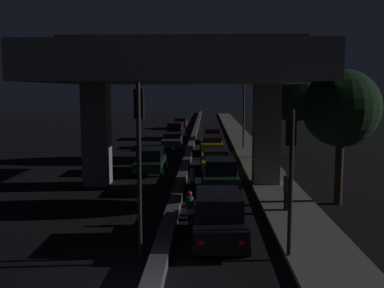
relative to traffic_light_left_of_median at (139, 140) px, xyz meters
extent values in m
cube|color=#4C4C51|center=(0.69, 31.25, -3.67)|extent=(0.57, 126.00, 0.40)
cube|color=slate|center=(6.02, 24.25, -3.79)|extent=(2.58, 126.00, 0.16)
cube|color=gray|center=(-4.18, 11.36, -0.94)|extent=(1.45, 1.40, 5.85)
cube|color=gray|center=(5.56, 11.36, -0.94)|extent=(1.45, 1.40, 5.85)
cube|color=gray|center=(0.69, 11.36, 2.88)|extent=(14.18, 13.59, 1.79)
cube|color=#333335|center=(0.69, 11.36, 4.22)|extent=(14.18, 0.40, 0.90)
cylinder|color=black|center=(0.00, -0.10, -1.01)|extent=(0.14, 0.14, 5.71)
cube|color=black|center=(0.00, 0.08, 1.17)|extent=(0.30, 0.28, 0.95)
sphere|color=red|center=(0.00, 0.23, 1.46)|extent=(0.18, 0.18, 0.18)
sphere|color=black|center=(0.00, 0.23, 1.17)|extent=(0.18, 0.18, 0.18)
sphere|color=black|center=(0.00, 0.23, 0.87)|extent=(0.18, 0.18, 0.18)
cylinder|color=black|center=(4.83, -0.10, -1.43)|extent=(0.14, 0.14, 4.87)
cube|color=black|center=(4.83, 0.08, 0.33)|extent=(0.30, 0.28, 0.95)
sphere|color=red|center=(4.83, 0.23, 0.62)|extent=(0.18, 0.18, 0.18)
sphere|color=black|center=(4.83, 0.23, 0.33)|extent=(0.18, 0.18, 0.18)
sphere|color=black|center=(4.83, 0.23, 0.03)|extent=(0.18, 0.18, 0.18)
cylinder|color=#2D2D30|center=(5.53, 26.69, -0.11)|extent=(0.18, 0.18, 7.51)
cylinder|color=#2D2D30|center=(4.54, 26.69, 3.49)|extent=(1.98, 0.10, 0.10)
ellipsoid|color=#F2B759|center=(3.55, 26.69, 3.39)|extent=(0.56, 0.32, 0.24)
cube|color=black|center=(2.59, 1.56, -3.20)|extent=(1.90, 4.31, 0.75)
cube|color=black|center=(2.59, 1.56, -2.44)|extent=(1.65, 2.60, 0.77)
cylinder|color=black|center=(1.68, 2.96, -3.58)|extent=(0.21, 0.59, 0.58)
cylinder|color=black|center=(3.45, 2.99, -3.58)|extent=(0.21, 0.59, 0.58)
cylinder|color=black|center=(1.73, 0.13, -3.58)|extent=(0.21, 0.59, 0.58)
cylinder|color=black|center=(3.51, 0.17, -3.58)|extent=(0.21, 0.59, 0.58)
cube|color=red|center=(2.00, -0.60, -3.16)|extent=(0.18, 0.03, 0.11)
cube|color=red|center=(3.27, -0.57, -3.16)|extent=(0.18, 0.03, 0.11)
cube|color=black|center=(2.89, 9.73, -3.18)|extent=(1.90, 4.12, 0.71)
cube|color=black|center=(2.89, 9.73, -2.44)|extent=(1.65, 2.48, 0.78)
cylinder|color=black|center=(1.98, 11.06, -3.53)|extent=(0.21, 0.67, 0.67)
cylinder|color=black|center=(3.75, 11.10, -3.53)|extent=(0.21, 0.67, 0.67)
cylinder|color=black|center=(2.04, 8.37, -3.53)|extent=(0.21, 0.67, 0.67)
cylinder|color=black|center=(3.81, 8.40, -3.53)|extent=(0.21, 0.67, 0.67)
cube|color=red|center=(2.30, 7.67, -3.14)|extent=(0.18, 0.03, 0.11)
cube|color=red|center=(3.57, 7.70, -3.14)|extent=(0.18, 0.03, 0.11)
cube|color=gold|center=(2.78, 16.13, -3.27)|extent=(1.96, 4.72, 0.56)
cube|color=black|center=(2.78, 16.01, -2.72)|extent=(1.69, 1.90, 0.54)
cylinder|color=black|center=(1.83, 17.66, -3.54)|extent=(0.21, 0.65, 0.65)
cylinder|color=black|center=(3.67, 17.69, -3.54)|extent=(0.21, 0.65, 0.65)
cylinder|color=black|center=(1.88, 14.56, -3.54)|extent=(0.21, 0.65, 0.65)
cylinder|color=black|center=(3.72, 14.59, -3.54)|extent=(0.21, 0.65, 0.65)
cube|color=red|center=(2.16, 13.76, -3.24)|extent=(0.18, 0.03, 0.11)
cube|color=red|center=(3.48, 13.78, -3.24)|extent=(0.18, 0.03, 0.11)
cube|color=gold|center=(2.60, 24.38, -3.19)|extent=(1.89, 4.62, 0.74)
cube|color=black|center=(2.60, 24.15, -2.59)|extent=(1.63, 2.23, 0.46)
cylinder|color=black|center=(1.69, 25.87, -3.56)|extent=(0.21, 0.63, 0.62)
cylinder|color=black|center=(3.45, 25.90, -3.56)|extent=(0.21, 0.63, 0.62)
cylinder|color=black|center=(1.74, 22.85, -3.56)|extent=(0.21, 0.63, 0.62)
cylinder|color=black|center=(3.50, 22.88, -3.56)|extent=(0.21, 0.63, 0.62)
cube|color=red|center=(2.00, 22.06, -3.15)|extent=(0.18, 0.03, 0.11)
cube|color=red|center=(3.27, 22.09, -3.15)|extent=(0.18, 0.03, 0.11)
cube|color=#591414|center=(2.79, 32.82, -3.20)|extent=(1.83, 4.12, 0.65)
cube|color=black|center=(2.79, 32.71, -2.65)|extent=(1.59, 1.66, 0.46)
cylinder|color=black|center=(1.94, 34.18, -3.52)|extent=(0.21, 0.70, 0.69)
cylinder|color=black|center=(3.68, 34.16, -3.52)|extent=(0.21, 0.70, 0.69)
cylinder|color=black|center=(1.90, 31.47, -3.52)|extent=(0.21, 0.70, 0.69)
cylinder|color=black|center=(3.64, 31.45, -3.52)|extent=(0.21, 0.70, 0.69)
cube|color=red|center=(2.14, 30.76, -3.17)|extent=(0.18, 0.03, 0.11)
cube|color=red|center=(3.39, 30.75, -3.17)|extent=(0.18, 0.03, 0.11)
cube|color=black|center=(-1.56, 15.22, -3.26)|extent=(1.78, 4.47, 0.58)
cube|color=black|center=(-1.56, 15.22, -2.61)|extent=(1.56, 2.69, 0.73)
cylinder|color=black|center=(-0.70, 13.75, -3.55)|extent=(0.21, 0.63, 0.63)
cylinder|color=black|center=(-2.40, 13.74, -3.55)|extent=(0.21, 0.63, 0.63)
cylinder|color=black|center=(-0.72, 16.69, -3.55)|extent=(0.21, 0.63, 0.63)
cylinder|color=black|center=(-2.43, 16.68, -3.55)|extent=(0.21, 0.63, 0.63)
cube|color=white|center=(-0.97, 17.46, -3.35)|extent=(0.18, 0.03, 0.11)
cube|color=white|center=(-2.19, 17.45, -3.35)|extent=(0.18, 0.03, 0.11)
cube|color=#515459|center=(-1.09, 27.94, -3.25)|extent=(1.99, 4.81, 0.65)
cube|color=black|center=(-1.10, 28.18, -2.69)|extent=(1.67, 2.34, 0.48)
cylinder|color=black|center=(-0.15, 26.41, -3.57)|extent=(0.22, 0.60, 0.59)
cylinder|color=black|center=(-1.90, 26.34, -3.57)|extent=(0.22, 0.60, 0.59)
cylinder|color=black|center=(-0.27, 29.54, -3.57)|extent=(0.22, 0.60, 0.59)
cylinder|color=black|center=(-2.03, 29.47, -3.57)|extent=(0.22, 0.60, 0.59)
cube|color=white|center=(-0.56, 30.34, -3.35)|extent=(0.18, 0.04, 0.11)
cube|color=white|center=(-1.82, 30.29, -3.35)|extent=(0.18, 0.04, 0.11)
cube|color=black|center=(-1.30, 35.99, -3.18)|extent=(1.91, 4.58, 0.69)
cube|color=black|center=(-1.31, 35.87, -2.42)|extent=(1.65, 3.31, 0.83)
cylinder|color=black|center=(-0.54, 34.46, -3.52)|extent=(0.23, 0.70, 0.69)
cylinder|color=black|center=(-2.20, 34.54, -3.52)|extent=(0.23, 0.70, 0.69)
cylinder|color=black|center=(-0.40, 37.43, -3.52)|extent=(0.23, 0.70, 0.69)
cylinder|color=black|center=(-2.07, 37.51, -3.52)|extent=(0.23, 0.70, 0.69)
cube|color=white|center=(-0.60, 38.22, -3.28)|extent=(0.18, 0.04, 0.11)
cube|color=white|center=(-1.80, 38.27, -3.28)|extent=(0.18, 0.04, 0.11)
cube|color=#591414|center=(-1.53, 49.28, -3.21)|extent=(1.93, 4.78, 0.70)
cube|color=black|center=(-1.52, 49.51, -2.62)|extent=(1.62, 2.32, 0.49)
cylinder|color=black|center=(-0.75, 47.69, -3.57)|extent=(0.22, 0.61, 0.61)
cylinder|color=black|center=(-2.44, 47.76, -3.57)|extent=(0.22, 0.61, 0.61)
cylinder|color=black|center=(-0.62, 50.80, -3.57)|extent=(0.22, 0.61, 0.61)
cylinder|color=black|center=(-2.31, 50.87, -3.57)|extent=(0.22, 0.61, 0.61)
cube|color=white|center=(-0.83, 51.62, -3.32)|extent=(0.18, 0.04, 0.11)
cube|color=white|center=(-2.04, 51.67, -3.32)|extent=(0.18, 0.04, 0.11)
cylinder|color=black|center=(1.43, 4.30, -3.57)|extent=(0.11, 0.61, 0.60)
cylinder|color=black|center=(1.50, 3.00, -3.57)|extent=(0.13, 0.61, 0.60)
cube|color=silver|center=(1.46, 3.65, -3.35)|extent=(0.29, 1.00, 0.32)
cylinder|color=#26593F|center=(1.46, 3.65, -2.95)|extent=(0.34, 0.34, 0.48)
sphere|color=#B21919|center=(1.46, 3.65, -2.59)|extent=(0.24, 0.24, 0.24)
cube|color=red|center=(1.50, 2.95, -3.35)|extent=(0.08, 0.03, 0.08)
cylinder|color=black|center=(1.42, 9.93, -3.61)|extent=(0.10, 0.53, 0.53)
cylinder|color=black|center=(1.37, 8.71, -3.61)|extent=(0.12, 0.53, 0.53)
cube|color=black|center=(1.39, 9.32, -3.39)|extent=(0.28, 0.93, 0.32)
cylinder|color=beige|center=(1.39, 9.32, -3.00)|extent=(0.33, 0.33, 0.46)
sphere|color=silver|center=(1.39, 9.32, -2.65)|extent=(0.24, 0.24, 0.24)
cube|color=red|center=(1.37, 8.66, -3.39)|extent=(0.08, 0.03, 0.08)
cylinder|color=#2D261E|center=(5.77, 5.44, -3.29)|extent=(0.34, 0.34, 0.83)
cylinder|color=#3F3F44|center=(5.77, 5.44, -2.53)|extent=(0.40, 0.40, 0.69)
sphere|color=tan|center=(5.77, 5.44, -2.07)|extent=(0.23, 0.23, 0.23)
cylinder|color=#2D2116|center=(8.50, 7.22, -2.24)|extent=(0.39, 0.39, 3.25)
sphere|color=black|center=(8.50, 7.22, 0.76)|extent=(3.68, 3.68, 3.68)
cylinder|color=#2D2116|center=(8.99, 21.61, -2.09)|extent=(0.30, 0.30, 3.55)
sphere|color=black|center=(8.99, 21.61, 1.45)|extent=(4.70, 4.70, 4.70)
camera|label=1|loc=(2.15, -14.18, 1.60)|focal=42.00mm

